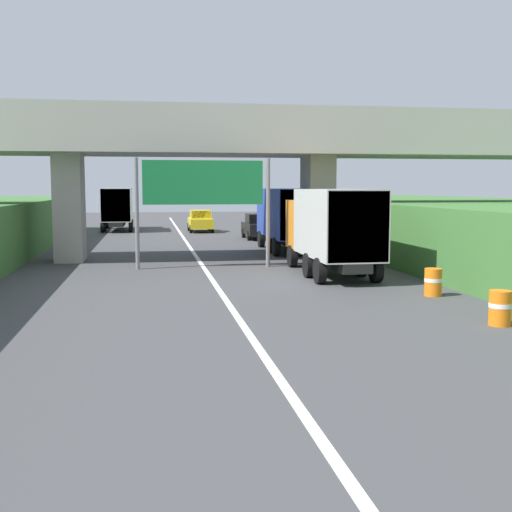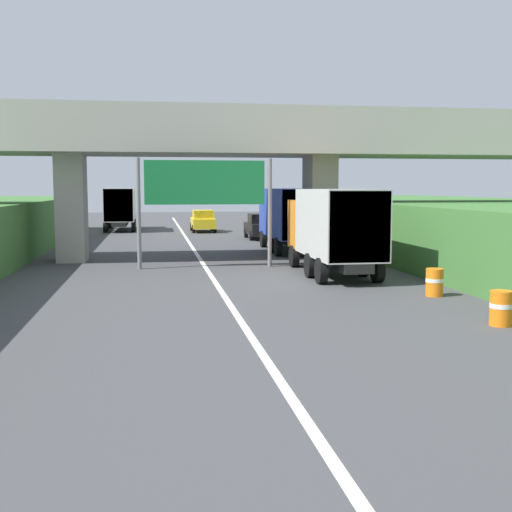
% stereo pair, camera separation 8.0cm
% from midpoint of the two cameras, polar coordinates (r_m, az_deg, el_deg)
% --- Properties ---
extents(lane_centre_stripe, '(0.20, 103.07, 0.01)m').
position_cam_midpoint_polar(lane_centre_stripe, '(24.30, -3.55, -2.25)').
color(lane_centre_stripe, white).
rests_on(lane_centre_stripe, ground).
extents(overpass_bridge, '(40.00, 4.80, 7.27)m').
position_cam_midpoint_polar(overpass_bridge, '(31.96, -4.99, 9.47)').
color(overpass_bridge, '#ADA89E').
rests_on(overpass_bridge, ground).
extents(overhead_highway_sign, '(5.88, 0.18, 4.77)m').
position_cam_midpoint_polar(overhead_highway_sign, '(28.24, -4.42, 5.94)').
color(overhead_highway_sign, slate).
rests_on(overhead_highway_sign, ground).
extents(truck_green, '(2.44, 7.30, 3.44)m').
position_cam_midpoint_polar(truck_green, '(53.90, -11.79, 4.27)').
color(truck_green, black).
rests_on(truck_green, ground).
extents(truck_blue, '(2.44, 7.30, 3.44)m').
position_cam_midpoint_polar(truck_blue, '(35.45, 3.04, 3.51)').
color(truck_blue, black).
rests_on(truck_blue, ground).
extents(truck_orange, '(2.44, 7.30, 3.44)m').
position_cam_midpoint_polar(truck_orange, '(26.05, 6.89, 2.55)').
color(truck_orange, black).
rests_on(truck_orange, ground).
extents(car_black, '(1.86, 4.10, 1.72)m').
position_cam_midpoint_polar(car_black, '(44.14, 0.46, 2.62)').
color(car_black, black).
rests_on(car_black, ground).
extents(car_yellow, '(1.86, 4.10, 1.72)m').
position_cam_midpoint_polar(car_yellow, '(51.35, -4.64, 3.09)').
color(car_yellow, gold).
rests_on(car_yellow, ground).
extents(construction_barrel_4, '(0.57, 0.57, 0.90)m').
position_cam_midpoint_polar(construction_barrel_4, '(17.68, 20.86, -4.29)').
color(construction_barrel_4, orange).
rests_on(construction_barrel_4, ground).
extents(construction_barrel_5, '(0.57, 0.57, 0.90)m').
position_cam_midpoint_polar(construction_barrel_5, '(21.77, 15.53, -2.22)').
color(construction_barrel_5, orange).
rests_on(construction_barrel_5, ground).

